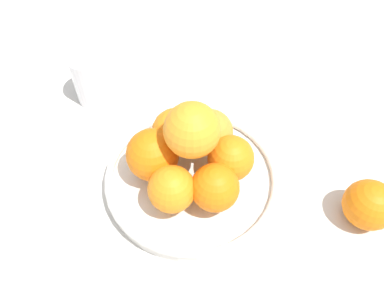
{
  "coord_description": "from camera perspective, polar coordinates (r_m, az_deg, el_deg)",
  "views": [
    {
      "loc": [
        -0.25,
        -0.23,
        0.52
      ],
      "look_at": [
        0.0,
        0.0,
        0.1
      ],
      "focal_mm": 35.0,
      "sensor_mm": 36.0,
      "label": 1
    }
  ],
  "objects": [
    {
      "name": "stray_orange",
      "position": [
        0.62,
        25.38,
        -8.36
      ],
      "size": [
        0.08,
        0.08,
        0.08
      ],
      "primitive_type": "sphere",
      "color": "orange",
      "rests_on": "ground_plane"
    },
    {
      "name": "fruit_bowl",
      "position": [
        0.61,
        0.0,
        -5.12
      ],
      "size": [
        0.28,
        0.28,
        0.03
      ],
      "color": "silver",
      "rests_on": "ground_plane"
    },
    {
      "name": "drinking_glass",
      "position": [
        0.75,
        -14.73,
        9.78
      ],
      "size": [
        0.08,
        0.08,
        0.1
      ],
      "primitive_type": "cylinder",
      "color": "white",
      "rests_on": "ground_plane"
    },
    {
      "name": "ground_plane",
      "position": [
        0.62,
        0.0,
        -5.92
      ],
      "size": [
        4.0,
        4.0,
        0.0
      ],
      "primitive_type": "plane",
      "color": "beige"
    },
    {
      "name": "orange_pile",
      "position": [
        0.56,
        -0.16,
        -1.12
      ],
      "size": [
        0.19,
        0.19,
        0.14
      ],
      "color": "orange",
      "rests_on": "fruit_bowl"
    }
  ]
}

